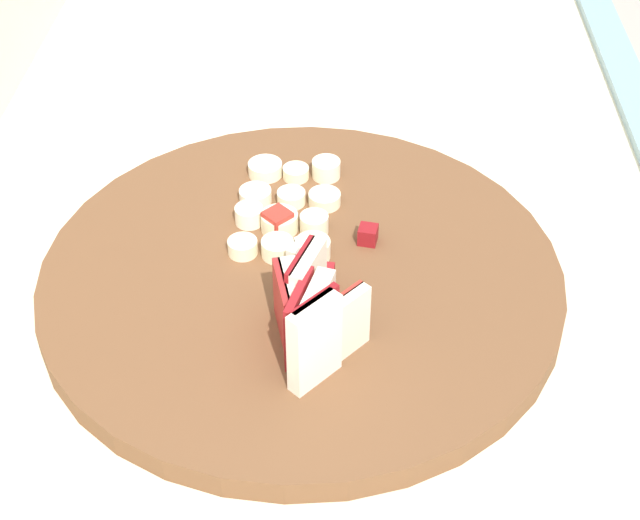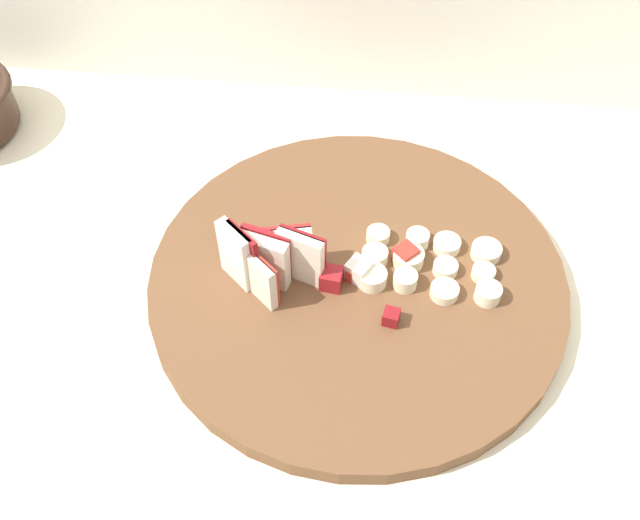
% 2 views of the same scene
% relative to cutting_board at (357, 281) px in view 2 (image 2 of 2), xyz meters
% --- Properties ---
extents(tiled_countertop, '(1.28, 0.64, 0.87)m').
position_rel_cutting_board_xyz_m(tiled_countertop, '(-0.11, -0.02, -0.44)').
color(tiled_countertop, beige).
rests_on(tiled_countertop, ground).
extents(tile_backsplash, '(2.40, 0.04, 1.28)m').
position_rel_cutting_board_xyz_m(tile_backsplash, '(-0.11, 0.33, -0.23)').
color(tile_backsplash, silver).
rests_on(tile_backsplash, ground).
extents(cutting_board, '(0.40, 0.40, 0.02)m').
position_rel_cutting_board_xyz_m(cutting_board, '(0.00, 0.00, 0.00)').
color(cutting_board, brown).
rests_on(cutting_board, tiled_countertop).
extents(apple_wedge_fan, '(0.10, 0.07, 0.07)m').
position_rel_cutting_board_xyz_m(apple_wedge_fan, '(-0.08, -0.01, 0.04)').
color(apple_wedge_fan, maroon).
rests_on(apple_wedge_fan, cutting_board).
extents(apple_dice_pile, '(0.09, 0.09, 0.02)m').
position_rel_cutting_board_xyz_m(apple_dice_pile, '(0.01, -0.01, 0.02)').
color(apple_dice_pile, white).
rests_on(apple_dice_pile, cutting_board).
extents(banana_slice_rows, '(0.14, 0.09, 0.02)m').
position_rel_cutting_board_xyz_m(banana_slice_rows, '(0.06, 0.01, 0.02)').
color(banana_slice_rows, '#F4EAC6').
rests_on(banana_slice_rows, cutting_board).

